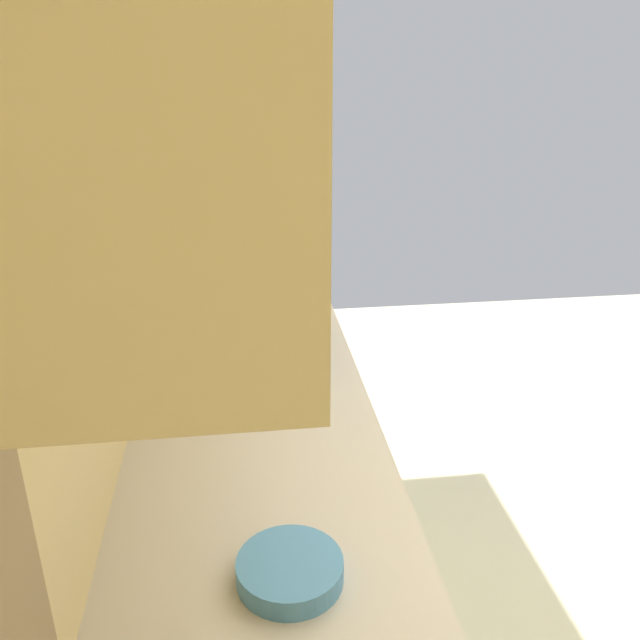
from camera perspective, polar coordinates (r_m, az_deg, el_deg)
ground_plane at (r=2.64m, az=22.20°, el=-22.44°), size 5.78×5.78×0.00m
wall_back at (r=1.66m, az=-19.69°, el=5.34°), size 3.74×0.12×2.68m
upper_cabinets at (r=1.16m, az=-14.84°, el=24.79°), size 1.55×0.36×0.59m
oven_range at (r=3.14m, az=-6.64°, el=-2.72°), size 0.58×0.62×1.07m
microwave at (r=2.06m, az=-6.93°, el=0.34°), size 0.47×0.33×0.27m
bowl at (r=1.29m, az=-2.64°, el=-20.88°), size 0.20×0.20×0.04m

